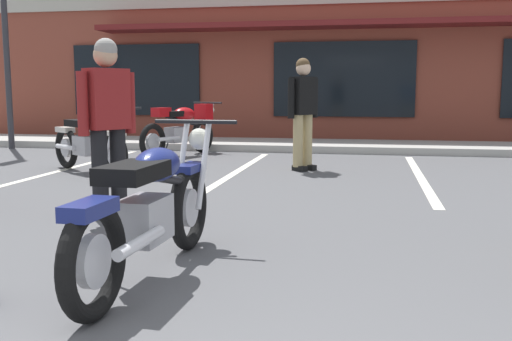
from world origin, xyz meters
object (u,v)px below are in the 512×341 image
(motorcycle_blue_standard, at_px, (183,127))
(person_by_back_row, at_px, (107,117))
(person_in_black_shirt, at_px, (303,107))
(motorcycle_foreground_classic, at_px, (151,207))
(motorcycle_red_sportbike, at_px, (89,142))

(motorcycle_blue_standard, relative_size, person_by_back_row, 1.21)
(person_in_black_shirt, bearing_deg, motorcycle_blue_standard, 146.45)
(motorcycle_foreground_classic, distance_m, person_in_black_shirt, 5.32)
(motorcycle_red_sportbike, distance_m, motorcycle_blue_standard, 2.58)
(motorcycle_blue_standard, height_order, person_by_back_row, person_by_back_row)
(person_in_black_shirt, bearing_deg, person_by_back_row, -111.34)
(motorcycle_foreground_classic, xyz_separation_m, person_in_black_shirt, (0.38, 5.29, 0.49))
(motorcycle_foreground_classic, bearing_deg, motorcycle_red_sportbike, 120.94)
(person_by_back_row, bearing_deg, person_in_black_shirt, 68.66)
(person_in_black_shirt, height_order, person_by_back_row, same)
(motorcycle_foreground_classic, relative_size, motorcycle_red_sportbike, 1.17)
(person_in_black_shirt, distance_m, person_by_back_row, 3.92)
(motorcycle_foreground_classic, height_order, person_in_black_shirt, person_in_black_shirt)
(person_in_black_shirt, bearing_deg, motorcycle_red_sportbike, -162.94)
(motorcycle_blue_standard, height_order, person_in_black_shirt, person_in_black_shirt)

